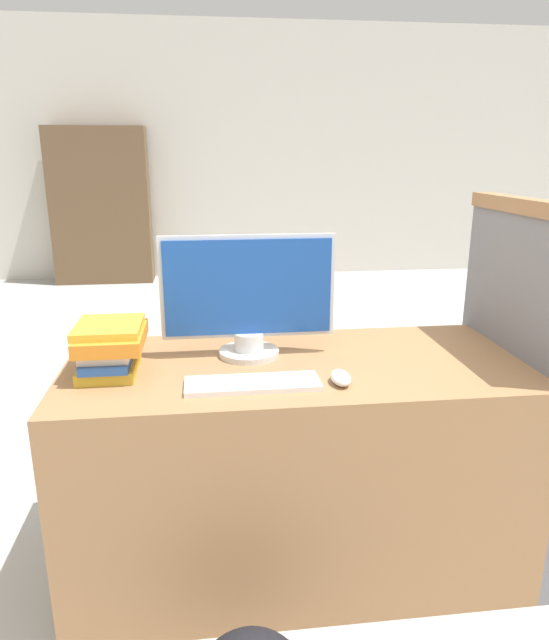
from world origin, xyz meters
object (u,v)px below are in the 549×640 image
far_chair (214,295)px  book_stack (110,347)px  monitor (248,297)px  keyboard (253,384)px  mouse (341,378)px

far_chair → book_stack: bearing=-55.1°
monitor → book_stack: size_ratio=2.07×
keyboard → far_chair: size_ratio=0.45×
book_stack → keyboard: bearing=-21.5°
keyboard → book_stack: 0.47m
keyboard → far_chair: bearing=92.1°
mouse → far_chair: bearing=98.9°
mouse → far_chair: (-0.34, 2.17, -0.27)m
far_chair → monitor: bearing=-42.4°
monitor → keyboard: size_ratio=1.45×
mouse → book_stack: (-0.69, 0.18, 0.06)m
book_stack → far_chair: book_stack is taller
keyboard → monitor: bearing=87.7°
book_stack → far_chair: (0.35, 1.99, -0.33)m
keyboard → book_stack: book_stack is taller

